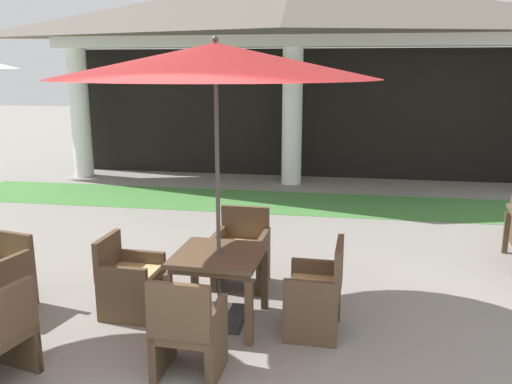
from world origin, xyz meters
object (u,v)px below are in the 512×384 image
object	(u,v)px
patio_chair_near_foreground_east	(318,292)
patio_chair_near_foreground_south	(187,331)
patio_chair_near_foreground_west	(129,279)
patio_umbrella_near_foreground	(216,63)
patio_chair_near_foreground_north	(242,251)
patio_table_near_foreground	(219,263)

from	to	relation	value
patio_chair_near_foreground_east	patio_chair_near_foreground_south	world-z (taller)	patio_chair_near_foreground_east
patio_chair_near_foreground_east	patio_chair_near_foreground_west	size ratio (longest dim) A/B	1.10
patio_umbrella_near_foreground	patio_chair_near_foreground_north	xyz separation A→B (m)	(0.04, 0.98, -2.13)
patio_chair_near_foreground_north	patio_chair_near_foreground_west	distance (m)	1.38
patio_chair_near_foreground_east	patio_umbrella_near_foreground	bearing A→B (deg)	90.00
patio_table_near_foreground	patio_chair_near_foreground_west	distance (m)	1.01
patio_chair_near_foreground_south	patio_umbrella_near_foreground	bearing A→B (deg)	90.00
patio_table_near_foreground	patio_chair_near_foreground_west	size ratio (longest dim) A/B	1.05
patio_chair_near_foreground_east	patio_chair_near_foreground_west	distance (m)	1.96
patio_umbrella_near_foreground	patio_chair_near_foreground_west	world-z (taller)	patio_umbrella_near_foreground
patio_umbrella_near_foreground	patio_chair_near_foreground_north	bearing A→B (deg)	87.86
patio_chair_near_foreground_east	patio_chair_near_foreground_west	xyz separation A→B (m)	(-1.96, 0.07, -0.03)
patio_umbrella_near_foreground	patio_chair_near_foreground_west	xyz separation A→B (m)	(-0.97, 0.04, -2.17)
patio_umbrella_near_foreground	patio_chair_near_foreground_east	bearing A→B (deg)	-2.14
patio_chair_near_foreground_south	patio_chair_near_foreground_west	distance (m)	1.38
patio_chair_near_foreground_west	patio_chair_near_foreground_east	bearing A→B (deg)	90.00
patio_chair_near_foreground_north	patio_chair_near_foreground_west	world-z (taller)	patio_chair_near_foreground_north
patio_umbrella_near_foreground	patio_chair_near_foreground_south	xyz separation A→B (m)	(-0.04, -0.98, -2.15)
patio_table_near_foreground	patio_chair_near_foreground_south	size ratio (longest dim) A/B	0.98
patio_table_near_foreground	patio_chair_near_foreground_west	world-z (taller)	patio_chair_near_foreground_west
patio_chair_near_foreground_east	patio_chair_near_foreground_south	size ratio (longest dim) A/B	1.02
patio_umbrella_near_foreground	patio_chair_near_foreground_north	size ratio (longest dim) A/B	3.33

